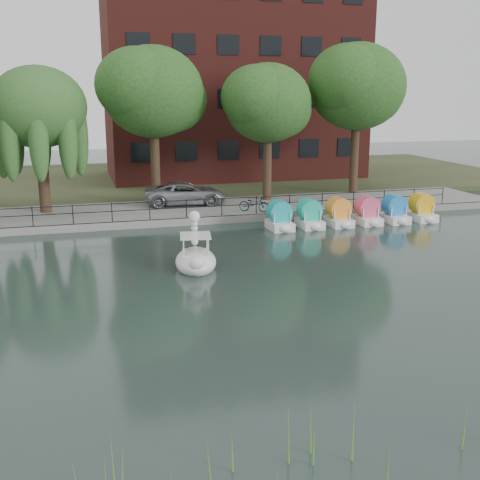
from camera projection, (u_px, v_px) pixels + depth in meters
name	position (u px, v px, depth m)	size (l,w,h in m)	color
ground_plane	(257.00, 304.00, 20.68)	(120.00, 120.00, 0.00)	#324340
promenade	(178.00, 212.00, 35.60)	(40.00, 6.00, 0.40)	gray
kerb	(187.00, 222.00, 32.84)	(40.00, 0.25, 0.40)	gray
land_strip	(149.00, 179.00, 48.71)	(60.00, 22.00, 0.36)	#47512D
railing	(186.00, 204.00, 32.80)	(32.00, 0.05, 1.00)	black
apartment_building	(232.00, 63.00, 48.27)	(20.00, 10.07, 18.00)	#4C1E16
willow_mid	(38.00, 108.00, 33.15)	(5.32, 5.32, 8.15)	#473323
broadleaf_center	(153.00, 92.00, 35.56)	(6.00, 6.00, 9.25)	#473323
broadleaf_right	(268.00, 104.00, 37.06)	(5.40, 5.40, 8.32)	#473323
broadleaf_far	(357.00, 87.00, 39.43)	(6.30, 6.30, 9.71)	#473323
minivan	(186.00, 192.00, 36.55)	(5.69, 2.61, 1.58)	gray
bicycle	(254.00, 203.00, 34.50)	(1.72, 0.60, 1.00)	gray
swan_boat	(196.00, 257.00, 24.80)	(2.10, 2.91, 2.27)	white
pedal_boat_row	(353.00, 214.00, 32.93)	(9.65, 1.70, 1.40)	white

